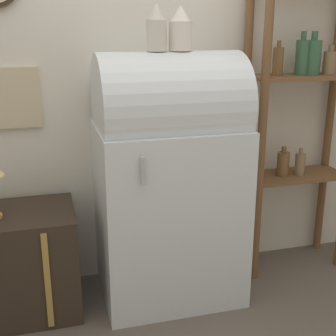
{
  "coord_description": "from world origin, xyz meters",
  "views": [
    {
      "loc": [
        -0.65,
        -2.1,
        1.53
      ],
      "look_at": [
        -0.01,
        0.26,
        0.76
      ],
      "focal_mm": 50.0,
      "sensor_mm": 36.0,
      "label": 1
    }
  ],
  "objects_px": {
    "suitcase_trunk": "(8,264)",
    "vase_left": "(156,29)",
    "refrigerator": "(169,177)",
    "vase_center": "(181,30)"
  },
  "relations": [
    {
      "from": "suitcase_trunk",
      "to": "vase_left",
      "type": "height_order",
      "value": "vase_left"
    },
    {
      "from": "refrigerator",
      "to": "vase_left",
      "type": "bearing_deg",
      "value": -174.23
    },
    {
      "from": "suitcase_trunk",
      "to": "vase_left",
      "type": "distance_m",
      "value": 1.46
    },
    {
      "from": "refrigerator",
      "to": "vase_center",
      "type": "relative_size",
      "value": 6.26
    },
    {
      "from": "vase_left",
      "to": "suitcase_trunk",
      "type": "bearing_deg",
      "value": 177.97
    },
    {
      "from": "vase_center",
      "to": "suitcase_trunk",
      "type": "bearing_deg",
      "value": 178.64
    },
    {
      "from": "suitcase_trunk",
      "to": "vase_center",
      "type": "relative_size",
      "value": 3.3
    },
    {
      "from": "suitcase_trunk",
      "to": "vase_center",
      "type": "distance_m",
      "value": 1.53
    },
    {
      "from": "refrigerator",
      "to": "vase_left",
      "type": "xyz_separation_m",
      "value": [
        -0.07,
        -0.01,
        0.79
      ]
    },
    {
      "from": "vase_left",
      "to": "refrigerator",
      "type": "bearing_deg",
      "value": 5.77
    }
  ]
}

